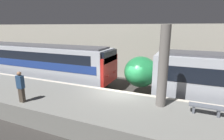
{
  "coord_description": "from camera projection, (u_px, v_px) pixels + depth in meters",
  "views": [
    {
      "loc": [
        3.74,
        -10.15,
        5.19
      ],
      "look_at": [
        -0.88,
        0.9,
        2.18
      ],
      "focal_mm": 28.0,
      "sensor_mm": 36.0,
      "label": 1
    }
  ],
  "objects": [
    {
      "name": "platform",
      "position": [
        105.0,
        112.0,
        9.69
      ],
      "size": [
        40.0,
        4.3,
        1.1
      ],
      "color": "slate",
      "rests_on": "ground"
    },
    {
      "name": "platform_bench",
      "position": [
        206.0,
        108.0,
        8.28
      ],
      "size": [
        1.5,
        0.4,
        0.45
      ],
      "color": "slate",
      "rests_on": "platform"
    },
    {
      "name": "ground_plane",
      "position": [
        119.0,
        106.0,
        11.74
      ],
      "size": [
        120.0,
        120.0,
        0.0
      ],
      "primitive_type": "plane",
      "color": "#33302D"
    },
    {
      "name": "train_boxy",
      "position": [
        38.0,
        62.0,
        16.73
      ],
      "size": [
        15.36,
        2.92,
        3.53
      ],
      "color": "black",
      "rests_on": "ground"
    },
    {
      "name": "station_rear_barrier",
      "position": [
        142.0,
        53.0,
        16.85
      ],
      "size": [
        50.0,
        0.15,
        5.39
      ],
      "color": "#B2AD9E",
      "rests_on": "ground"
    },
    {
      "name": "support_pillar_near",
      "position": [
        163.0,
        67.0,
        8.79
      ],
      "size": [
        0.5,
        0.5,
        4.19
      ],
      "color": "slate",
      "rests_on": "platform"
    },
    {
      "name": "person_waiting",
      "position": [
        21.0,
        86.0,
        9.5
      ],
      "size": [
        0.38,
        0.24,
        1.75
      ],
      "color": "#473D33",
      "rests_on": "platform"
    }
  ]
}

